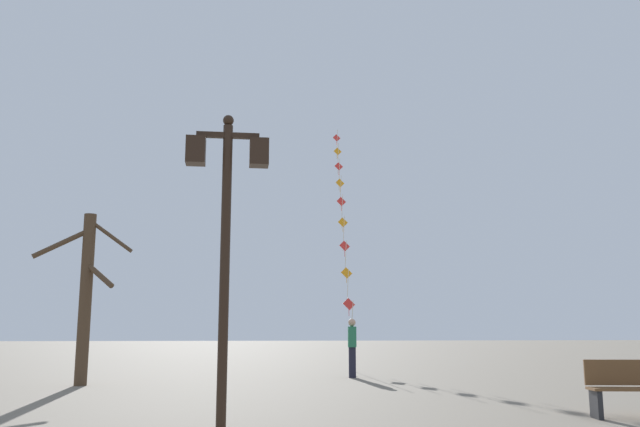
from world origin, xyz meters
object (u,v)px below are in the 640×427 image
kite_train (342,213)px  kite_flyer (352,346)px  bare_tree (86,293)px  twin_lantern_lamp_post (226,206)px  park_bench (640,389)px

kite_train → kite_flyer: bearing=-97.6°
kite_flyer → bare_tree: size_ratio=0.39×
twin_lantern_lamp_post → bare_tree: (-3.62, 8.20, -0.80)m
twin_lantern_lamp_post → kite_train: (4.90, 19.54, 3.49)m
twin_lantern_lamp_post → bare_tree: size_ratio=1.03×
kite_train → bare_tree: size_ratio=3.60×
bare_tree → kite_train: bearing=53.1°
kite_flyer → bare_tree: 7.68m
kite_train → park_bench: 20.09m
twin_lantern_lamp_post → bare_tree: twin_lantern_lamp_post is taller
kite_train → kite_flyer: size_ratio=9.17×
kite_train → bare_tree: kite_train is taller
kite_flyer → bare_tree: (-7.27, -2.04, 1.41)m
kite_train → park_bench: size_ratio=9.49×
bare_tree → park_bench: 12.86m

